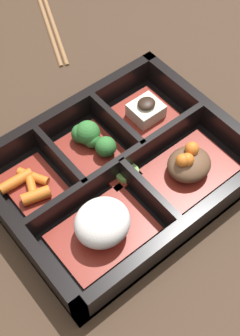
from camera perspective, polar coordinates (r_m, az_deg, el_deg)
ground_plane at (r=0.59m, az=0.00°, el=-1.37°), size 3.00×3.00×0.00m
bento_base at (r=0.59m, az=0.00°, el=-1.10°), size 0.30×0.23×0.01m
bento_rim at (r=0.57m, az=-0.18°, el=-0.01°), size 0.30×0.23×0.05m
bowl_stew at (r=0.58m, az=8.34°, el=0.25°), size 0.11×0.08×0.04m
bowl_rice at (r=0.52m, az=-2.15°, el=-6.95°), size 0.11×0.08×0.05m
bowl_tofu at (r=0.63m, az=3.16°, el=6.69°), size 0.08×0.08×0.03m
bowl_greens at (r=0.60m, az=-3.50°, el=3.30°), size 0.07×0.08×0.04m
bowl_carrots at (r=0.58m, az=-10.69°, el=-2.24°), size 0.07×0.08×0.02m
bowl_pickles at (r=0.58m, az=0.54°, el=-0.66°), size 0.04×0.04×0.01m
chopsticks at (r=0.81m, az=-8.61°, el=17.35°), size 0.10×0.20×0.01m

